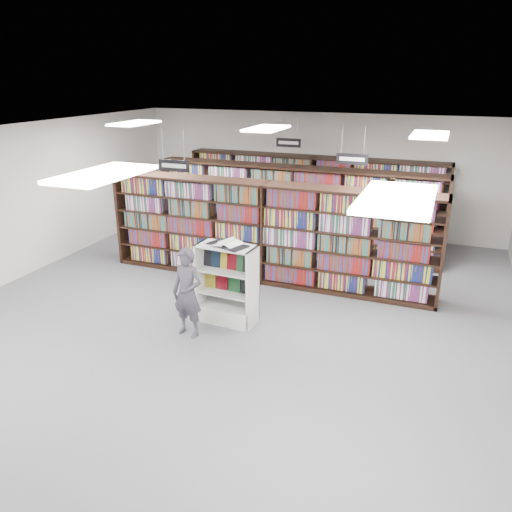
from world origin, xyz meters
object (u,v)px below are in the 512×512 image
(shopper, at_px, (187,293))
(bookshelf_row_near, at_px, (266,233))
(endcap_display, at_px, (228,295))
(open_book, at_px, (227,244))

(shopper, bearing_deg, bookshelf_row_near, 88.96)
(endcap_display, bearing_deg, bookshelf_row_near, 93.54)
(bookshelf_row_near, height_order, open_book, bookshelf_row_near)
(bookshelf_row_near, xyz_separation_m, endcap_display, (0.03, -1.98, -0.57))
(endcap_display, height_order, open_book, open_book)
(open_book, xyz_separation_m, shopper, (-0.42, -0.69, -0.69))
(bookshelf_row_near, distance_m, endcap_display, 2.06)
(endcap_display, distance_m, shopper, 0.88)
(endcap_display, bearing_deg, open_book, -64.28)
(bookshelf_row_near, xyz_separation_m, open_book, (0.04, -2.01, 0.40))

